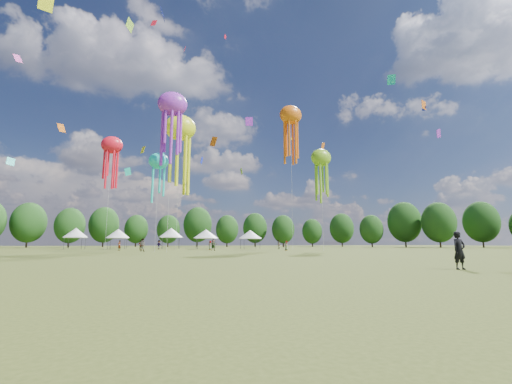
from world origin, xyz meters
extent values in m
plane|color=#384416|center=(0.00, 0.00, 0.00)|extent=(300.00, 300.00, 0.00)
imported|color=black|center=(8.59, -2.44, 0.87)|extent=(0.64, 0.42, 1.74)
imported|color=gray|center=(-8.09, 35.79, 0.92)|extent=(1.10, 1.00, 1.84)
imported|color=gray|center=(2.97, 46.60, 0.82)|extent=(0.80, 0.95, 1.65)
imported|color=gray|center=(16.80, 48.59, 0.90)|extent=(0.87, 1.01, 1.79)
imported|color=gray|center=(-6.25, 53.33, 0.88)|extent=(1.29, 1.24, 1.76)
imported|color=gray|center=(-8.87, 43.09, 0.82)|extent=(1.02, 0.60, 1.63)
imported|color=gray|center=(2.55, 39.02, 0.91)|extent=(1.72, 0.63, 1.82)
imported|color=gray|center=(-12.18, 43.20, 0.83)|extent=(0.65, 0.73, 1.67)
imported|color=gray|center=(14.50, 37.53, 0.77)|extent=(0.85, 0.90, 1.55)
cylinder|color=#47474C|center=(-24.13, 57.20, 1.11)|extent=(0.08, 0.08, 2.22)
cylinder|color=#47474C|center=(-24.13, 60.34, 1.11)|extent=(0.08, 0.08, 2.22)
cylinder|color=#47474C|center=(-21.00, 57.20, 1.11)|extent=(0.08, 0.08, 2.22)
cylinder|color=#47474C|center=(-21.00, 60.34, 1.11)|extent=(0.08, 0.08, 2.22)
cube|color=white|center=(-22.57, 58.77, 2.27)|extent=(3.54, 3.54, 0.10)
cone|color=white|center=(-22.57, 58.77, 3.27)|extent=(4.60, 4.60, 1.90)
cylinder|color=#47474C|center=(-16.19, 56.93, 1.07)|extent=(0.08, 0.08, 2.14)
cylinder|color=#47474C|center=(-16.19, 60.10, 1.07)|extent=(0.08, 0.08, 2.14)
cylinder|color=#47474C|center=(-13.01, 56.93, 1.07)|extent=(0.08, 0.08, 2.14)
cylinder|color=#47474C|center=(-13.01, 60.10, 1.07)|extent=(0.08, 0.08, 2.14)
cube|color=white|center=(-14.60, 58.51, 2.19)|extent=(3.58, 3.58, 0.10)
cone|color=white|center=(-14.60, 58.51, 3.16)|extent=(4.65, 4.65, 1.84)
cylinder|color=#47474C|center=(-5.75, 56.07, 1.15)|extent=(0.08, 0.08, 2.31)
cylinder|color=#47474C|center=(-5.75, 59.52, 1.15)|extent=(0.08, 0.08, 2.31)
cylinder|color=#47474C|center=(-2.30, 56.07, 1.15)|extent=(0.08, 0.08, 2.31)
cylinder|color=#47474C|center=(-2.30, 59.52, 1.15)|extent=(0.08, 0.08, 2.31)
cube|color=white|center=(-4.03, 57.79, 2.36)|extent=(3.85, 3.85, 0.10)
cone|color=white|center=(-4.03, 57.79, 3.40)|extent=(5.00, 5.00, 1.98)
cylinder|color=#47474C|center=(1.03, 50.63, 1.03)|extent=(0.08, 0.08, 2.06)
cylinder|color=#47474C|center=(1.03, 54.06, 1.03)|extent=(0.08, 0.08, 2.06)
cylinder|color=#47474C|center=(4.46, 50.63, 1.03)|extent=(0.08, 0.08, 2.06)
cylinder|color=#47474C|center=(4.46, 54.06, 1.03)|extent=(0.08, 0.08, 2.06)
cube|color=white|center=(2.74, 52.35, 2.11)|extent=(3.83, 3.83, 0.10)
cone|color=white|center=(2.74, 52.35, 3.05)|extent=(4.98, 4.98, 1.77)
cylinder|color=#47474C|center=(10.44, 51.50, 1.02)|extent=(0.08, 0.08, 2.04)
cylinder|color=#47474C|center=(10.44, 54.87, 1.02)|extent=(0.08, 0.08, 2.04)
cylinder|color=#47474C|center=(13.80, 51.50, 1.02)|extent=(0.08, 0.08, 2.04)
cylinder|color=#47474C|center=(13.80, 54.87, 1.02)|extent=(0.08, 0.08, 2.04)
cube|color=white|center=(12.12, 53.18, 2.09)|extent=(3.76, 3.76, 0.10)
cone|color=white|center=(12.12, 53.18, 3.02)|extent=(4.89, 4.89, 1.75)
ellipsoid|color=purple|center=(-4.65, 29.71, 20.17)|extent=(4.01, 2.81, 3.41)
cylinder|color=beige|center=(-4.65, 29.71, 10.09)|extent=(0.03, 0.03, 20.17)
ellipsoid|color=#F4FF1A|center=(-3.20, 44.56, 22.05)|extent=(5.65, 3.96, 4.81)
cylinder|color=beige|center=(-3.20, 44.56, 11.02)|extent=(0.03, 0.03, 22.05)
ellipsoid|color=#81C01F|center=(18.71, 32.25, 14.75)|extent=(3.35, 2.35, 2.85)
cylinder|color=beige|center=(18.71, 32.25, 7.37)|extent=(0.03, 0.03, 14.75)
ellipsoid|color=#FA162B|center=(-15.40, 49.53, 19.33)|extent=(3.84, 2.69, 3.26)
cylinder|color=beige|center=(-15.40, 49.53, 9.66)|extent=(0.03, 0.03, 19.33)
ellipsoid|color=#1AE0D4|center=(-6.19, 31.25, 12.37)|extent=(2.69, 1.88, 2.29)
cylinder|color=beige|center=(-6.19, 31.25, 6.19)|extent=(0.03, 0.03, 12.37)
ellipsoid|color=orange|center=(19.39, 47.31, 27.87)|extent=(4.77, 3.34, 4.05)
cylinder|color=beige|center=(19.39, 47.31, 13.93)|extent=(0.03, 0.03, 27.87)
cube|color=#FA162B|center=(-7.76, 31.20, 32.97)|extent=(0.98, 0.63, 1.12)
cube|color=orange|center=(4.42, 56.49, 23.70)|extent=(1.59, 1.70, 2.60)
cube|color=#F4FF1A|center=(25.42, 62.34, 27.84)|extent=(0.70, 0.24, 0.81)
cube|color=#1928E9|center=(1.57, 52.71, 18.24)|extent=(0.69, 1.15, 1.56)
cube|color=#1AE0D4|center=(27.00, 24.79, 25.46)|extent=(1.01, 1.10, 1.55)
cube|color=#FA162B|center=(-2.75, 50.77, 41.48)|extent=(0.36, 0.86, 1.12)
cube|color=orange|center=(32.95, 25.32, 22.34)|extent=(1.19, 0.49, 1.54)
cube|color=#F4FF1A|center=(-19.79, 25.86, 29.66)|extent=(1.59, 0.72, 2.05)
cube|color=#81C01F|center=(-10.52, 27.75, 29.73)|extent=(0.85, 1.49, 1.95)
cube|color=#1928E9|center=(-6.89, 37.33, 38.91)|extent=(0.82, 1.54, 1.88)
cube|color=#1AE0D4|center=(-15.30, 73.66, 19.32)|extent=(1.58, 1.61, 2.26)
cube|color=#FF4BC2|center=(-26.76, 36.89, 27.80)|extent=(1.10, 0.77, 1.41)
cube|color=purple|center=(12.56, 56.33, 29.11)|extent=(1.67, 0.60, 2.23)
cube|color=orange|center=(28.29, 50.80, 22.56)|extent=(1.22, 1.73, 2.19)
cube|color=#81C01F|center=(13.94, 71.00, 20.44)|extent=(0.46, 1.51, 1.85)
cube|color=#1928E9|center=(33.21, 25.58, 21.90)|extent=(0.27, 0.80, 0.90)
cube|color=#1AE0D4|center=(-37.11, 63.15, 18.08)|extent=(1.42, 1.66, 1.98)
cube|color=#FF4BC2|center=(-5.74, 54.67, 18.19)|extent=(0.92, 0.20, 1.15)
cube|color=purple|center=(36.11, 26.17, 18.30)|extent=(1.33, 0.64, 1.58)
cube|color=#FA162B|center=(6.49, 55.32, 48.90)|extent=(0.69, 0.61, 1.02)
cube|color=orange|center=(-16.86, 25.78, 14.26)|extent=(0.89, 0.79, 1.12)
cube|color=#F4FF1A|center=(-10.64, 58.58, 21.25)|extent=(1.11, 1.26, 1.65)
cylinder|color=#38281C|center=(-40.68, 85.49, 1.71)|extent=(0.44, 0.44, 3.41)
ellipsoid|color=#1D4416|center=(-40.68, 85.49, 6.61)|extent=(8.53, 8.53, 10.66)
cylinder|color=#38281C|center=(-30.60, 85.02, 1.53)|extent=(0.44, 0.44, 3.07)
ellipsoid|color=#1D4416|center=(-30.60, 85.02, 5.94)|extent=(7.66, 7.66, 9.58)
cylinder|color=#38281C|center=(-23.51, 93.33, 1.72)|extent=(0.44, 0.44, 3.43)
ellipsoid|color=#1D4416|center=(-23.51, 93.33, 6.65)|extent=(8.58, 8.58, 10.73)
cylinder|color=#38281C|center=(-14.76, 98.96, 1.47)|extent=(0.44, 0.44, 2.95)
ellipsoid|color=#1D4416|center=(-14.76, 98.96, 5.71)|extent=(7.37, 7.37, 9.21)
cylinder|color=#38281C|center=(-4.70, 95.06, 1.45)|extent=(0.44, 0.44, 2.89)
ellipsoid|color=#1D4416|center=(-4.70, 95.06, 5.61)|extent=(7.23, 7.23, 9.04)
cylinder|color=#38281C|center=(4.91, 99.49, 1.92)|extent=(0.44, 0.44, 3.84)
ellipsoid|color=#1D4416|center=(4.91, 99.49, 7.44)|extent=(9.60, 9.60, 11.99)
cylinder|color=#38281C|center=(13.19, 88.44, 1.42)|extent=(0.44, 0.44, 2.84)
ellipsoid|color=#1D4416|center=(13.19, 88.44, 5.51)|extent=(7.11, 7.11, 8.89)
cylinder|color=#38281C|center=(22.93, 91.04, 1.58)|extent=(0.44, 0.44, 3.16)
ellipsoid|color=#1D4416|center=(22.93, 91.04, 6.13)|extent=(7.91, 7.91, 9.88)
cylinder|color=#38281C|center=(30.69, 85.29, 1.44)|extent=(0.44, 0.44, 2.88)
ellipsoid|color=#1D4416|center=(30.69, 85.29, 5.59)|extent=(7.21, 7.21, 9.01)
cylinder|color=#38281C|center=(41.52, 87.24, 1.31)|extent=(0.44, 0.44, 2.63)
ellipsoid|color=#1D4416|center=(41.52, 87.24, 5.09)|extent=(6.57, 6.57, 8.22)
cylinder|color=#38281C|center=(50.52, 83.73, 1.56)|extent=(0.44, 0.44, 3.13)
ellipsoid|color=#1D4416|center=(50.52, 83.73, 6.06)|extent=(7.81, 7.81, 9.77)
cylinder|color=#38281C|center=(53.64, 71.81, 1.36)|extent=(0.44, 0.44, 2.72)
ellipsoid|color=#1D4416|center=(53.64, 71.81, 5.27)|extent=(6.80, 6.80, 8.50)
cylinder|color=#38281C|center=(62.96, 68.92, 1.90)|extent=(0.44, 0.44, 3.81)
ellipsoid|color=#1D4416|center=(62.96, 68.92, 7.38)|extent=(9.52, 9.52, 11.90)
cylinder|color=#38281C|center=(66.57, 59.80, 1.76)|extent=(0.44, 0.44, 3.51)
ellipsoid|color=#1D4416|center=(66.57, 59.80, 6.80)|extent=(8.78, 8.78, 10.97)
cylinder|color=#38281C|center=(79.39, 58.26, 1.82)|extent=(0.44, 0.44, 3.64)
ellipsoid|color=#1D4416|center=(79.39, 58.26, 7.05)|extent=(9.10, 9.10, 11.37)
camera|label=1|loc=(-4.42, -15.09, 1.20)|focal=23.25mm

